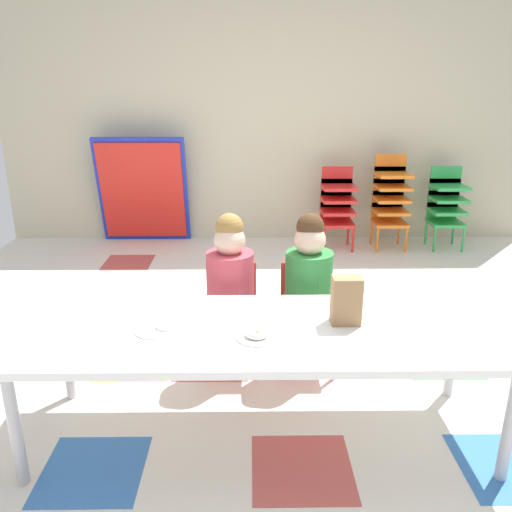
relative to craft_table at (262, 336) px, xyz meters
name	(u,v)px	position (x,y,z in m)	size (l,w,h in m)	color
ground_plane	(288,363)	(0.17, 0.66, -0.52)	(5.45, 5.30, 0.02)	silver
back_wall	(271,111)	(0.17, 3.31, 0.80)	(5.45, 0.10, 2.62)	beige
craft_table	(262,336)	(0.00, 0.00, 0.00)	(2.16, 0.73, 0.55)	white
seated_child_near_camera	(230,279)	(-0.16, 0.60, 0.04)	(0.32, 0.31, 0.92)	red
seated_child_middle_seat	(308,279)	(0.27, 0.60, 0.04)	(0.33, 0.33, 0.92)	red
kid_chair_red_stack	(337,203)	(0.81, 2.90, -0.06)	(0.32, 0.30, 0.80)	red
kid_chair_orange_stack	(390,197)	(1.33, 2.90, 0.00)	(0.32, 0.30, 0.92)	orange
kid_chair_green_stack	(446,203)	(1.89, 2.90, -0.06)	(0.32, 0.30, 0.80)	green
folded_activity_table	(143,191)	(-1.14, 3.11, 0.02)	(0.90, 0.29, 1.09)	#1E33BF
paper_bag_brown	(346,300)	(0.37, 0.04, 0.15)	(0.13, 0.09, 0.22)	#9E754C
paper_plate_near_edge	(257,337)	(-0.03, -0.09, 0.05)	(0.18, 0.18, 0.01)	white
paper_plate_center_table	(155,330)	(-0.47, -0.02, 0.05)	(0.18, 0.18, 0.01)	white
donut_powdered_on_plate	(257,333)	(-0.03, -0.09, 0.06)	(0.10, 0.10, 0.03)	white
donut_powdered_loose	(166,326)	(-0.42, 0.00, 0.05)	(0.10, 0.10, 0.03)	white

